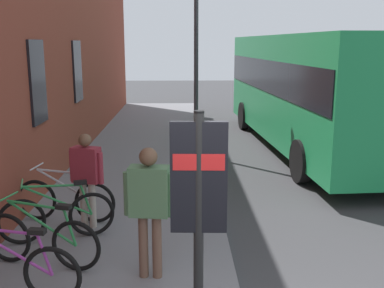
% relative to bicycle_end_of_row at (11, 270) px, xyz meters
% --- Properties ---
extents(ground, '(60.00, 60.00, 0.00)m').
position_rel_bicycle_end_of_row_xyz_m(ground, '(4.41, -3.76, -0.51)').
color(ground, '#38383A').
extents(sidewalk_pavement, '(24.00, 3.50, 0.12)m').
position_rel_bicycle_end_of_row_xyz_m(sidewalk_pavement, '(6.41, -1.01, -0.45)').
color(sidewalk_pavement, slate).
rests_on(sidewalk_pavement, ground).
extents(station_facade, '(22.00, 0.65, 8.37)m').
position_rel_bicycle_end_of_row_xyz_m(station_facade, '(7.40, 1.04, 3.67)').
color(station_facade, brown).
rests_on(station_facade, ground).
extents(bicycle_end_of_row, '(0.48, 1.76, 0.97)m').
position_rel_bicycle_end_of_row_xyz_m(bicycle_end_of_row, '(0.00, 0.00, 0.00)').
color(bicycle_end_of_row, black).
rests_on(bicycle_end_of_row, sidewalk_pavement).
extents(bicycle_beside_lamp, '(0.63, 1.72, 0.97)m').
position_rel_bicycle_end_of_row_xyz_m(bicycle_beside_lamp, '(0.86, -0.11, 0.00)').
color(bicycle_beside_lamp, black).
rests_on(bicycle_beside_lamp, sidewalk_pavement).
extents(bicycle_far_end, '(0.64, 1.72, 0.97)m').
position_rel_bicycle_end_of_row_xyz_m(bicycle_far_end, '(1.74, -0.11, 0.00)').
color(bicycle_far_end, black).
rests_on(bicycle_far_end, sidewalk_pavement).
extents(bicycle_by_door, '(0.48, 1.76, 0.97)m').
position_rel_bicycle_end_of_row_xyz_m(bicycle_by_door, '(2.51, -0.04, 0.00)').
color(bicycle_by_door, black).
rests_on(bicycle_by_door, sidewalk_pavement).
extents(transit_info_sign, '(0.11, 0.55, 2.40)m').
position_rel_bicycle_end_of_row_xyz_m(transit_info_sign, '(-0.80, -2.19, 1.21)').
color(transit_info_sign, black).
rests_on(transit_info_sign, sidewalk_pavement).
extents(city_bus, '(10.63, 3.15, 3.35)m').
position_rel_bicycle_end_of_row_xyz_m(city_bus, '(8.47, -5.76, 1.41)').
color(city_bus, '#1E8C4C').
rests_on(city_bus, ground).
extents(pedestrian_near_bus, '(0.36, 0.58, 1.59)m').
position_rel_bicycle_end_of_row_xyz_m(pedestrian_near_bus, '(2.25, -0.48, 0.58)').
color(pedestrian_near_bus, '#B2A599').
rests_on(pedestrian_near_bus, sidewalk_pavement).
extents(pedestrian_crossing_street, '(0.31, 0.66, 1.75)m').
position_rel_bicycle_end_of_row_xyz_m(pedestrian_crossing_street, '(0.53, -1.62, 0.68)').
color(pedestrian_crossing_street, brown).
rests_on(pedestrian_crossing_street, sidewalk_pavement).
extents(street_lamp, '(0.28, 0.28, 5.34)m').
position_rel_bicycle_end_of_row_xyz_m(street_lamp, '(7.75, -2.46, 2.76)').
color(street_lamp, '#333338').
rests_on(street_lamp, sidewalk_pavement).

